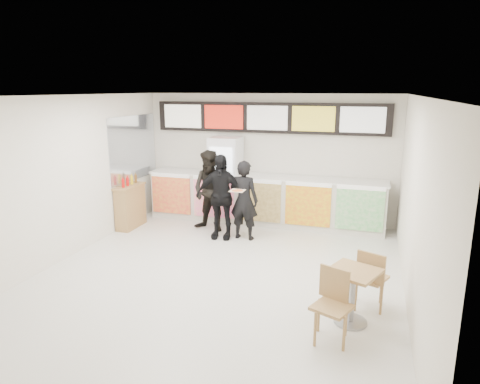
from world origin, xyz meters
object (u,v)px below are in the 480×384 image
at_px(service_counter, 263,200).
at_px(customer_mid, 221,197).
at_px(customer_left, 211,191).
at_px(drinks_fridge, 226,179).
at_px(condiment_ledge, 130,206).
at_px(cafe_table, 352,287).
at_px(customer_main, 244,200).

xyz_separation_m(service_counter, customer_mid, (-0.61, -1.26, 0.33)).
relative_size(service_counter, customer_left, 3.08).
height_order(drinks_fridge, customer_left, drinks_fridge).
relative_size(service_counter, customer_mid, 3.09).
bearing_deg(customer_left, customer_mid, -35.97).
distance_m(service_counter, customer_left, 1.34).
relative_size(drinks_fridge, condiment_ledge, 1.71).
height_order(customer_mid, cafe_table, customer_mid).
distance_m(customer_main, customer_mid, 0.50).
relative_size(customer_left, condiment_ledge, 1.54).
bearing_deg(drinks_fridge, cafe_table, -51.41).
height_order(service_counter, customer_mid, customer_mid).
bearing_deg(cafe_table, customer_left, 158.84).
height_order(drinks_fridge, customer_main, drinks_fridge).
distance_m(drinks_fridge, customer_left, 0.89).
relative_size(customer_mid, cafe_table, 1.12).
height_order(customer_left, customer_mid, customer_left).
relative_size(customer_main, customer_mid, 0.93).
distance_m(drinks_fridge, customer_main, 1.45).
height_order(drinks_fridge, cafe_table, drinks_fridge).
relative_size(service_counter, condiment_ledge, 4.74).
bearing_deg(customer_left, customer_main, -8.91).
xyz_separation_m(customer_left, cafe_table, (3.21, -3.10, -0.37)).
xyz_separation_m(drinks_fridge, customer_main, (0.82, -1.19, -0.16)).
xyz_separation_m(customer_mid, condiment_ledge, (-2.21, 0.06, -0.40)).
height_order(customer_main, cafe_table, customer_main).
bearing_deg(customer_main, cafe_table, 134.87).
height_order(service_counter, drinks_fridge, drinks_fridge).
bearing_deg(condiment_ledge, cafe_table, -28.63).
bearing_deg(service_counter, drinks_fridge, 179.01).
xyz_separation_m(drinks_fridge, condiment_ledge, (-1.89, -1.22, -0.50)).
relative_size(cafe_table, condiment_ledge, 1.37).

